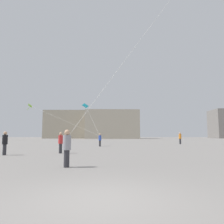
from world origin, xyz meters
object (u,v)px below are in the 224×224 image
person_in_orange (180,138)px  person_in_red (61,142)px  person_in_black (5,142)px  kite_cyan_delta (86,106)px  building_left_hall (72,125)px  kite_lime_delta (33,107)px  building_centre_hall (112,125)px  person_in_blue (100,139)px  person_in_grey (67,146)px

person_in_orange → person_in_red: size_ratio=1.13×
person_in_black → kite_cyan_delta: 27.61m
building_left_hall → person_in_orange: bearing=-63.9°
person_in_black → kite_cyan_delta: size_ratio=0.11×
person_in_red → kite_lime_delta: bearing=54.7°
person_in_red → building_centre_hall: (2.97, 70.19, 4.76)m
kite_cyan_delta → kite_lime_delta: bearing=-126.4°
person_in_blue → building_left_hall: 69.64m
person_in_blue → kite_cyan_delta: (-3.90, 14.84, 6.22)m
person_in_black → kite_lime_delta: 18.69m
person_in_black → kite_lime_delta: bearing=46.9°
building_centre_hall → person_in_black: bearing=-95.2°
person_in_black → person_in_orange: 26.19m
person_in_blue → building_centre_hall: (0.61, 59.81, 4.77)m
building_left_hall → person_in_black: bearing=-81.8°
kite_cyan_delta → person_in_blue: bearing=-75.3°
kite_lime_delta → kite_cyan_delta: bearing=53.6°
person_in_red → person_in_grey: bearing=-137.3°
building_left_hall → building_centre_hall: building_left_hall is taller
person_in_orange → person_in_red: 22.58m
kite_cyan_delta → building_centre_hall: (4.51, 44.97, -1.45)m
building_centre_hall → kite_lime_delta: bearing=-101.9°
person_in_blue → building_centre_hall: size_ratio=0.08×
person_in_grey → kite_lime_delta: (-10.63, 23.09, 4.86)m
person_in_red → building_left_hall: building_left_hall is taller
kite_lime_delta → building_centre_hall: (11.47, 54.42, -0.11)m
person_in_blue → person_in_orange: size_ratio=0.87×
person_in_blue → building_left_hall: (-17.39, 67.24, 5.07)m
kite_cyan_delta → person_in_red: bearing=-86.5°
person_in_grey → person_in_orange: person_in_orange is taller
kite_lime_delta → kite_cyan_delta: (6.96, 9.45, 1.34)m
kite_lime_delta → building_centre_hall: size_ratio=0.54×
kite_cyan_delta → person_in_orange: bearing=-26.3°
person_in_black → person_in_grey: size_ratio=1.01×
kite_lime_delta → building_centre_hall: bearing=78.1°
person_in_blue → person_in_red: person_in_red is taller
person_in_grey → person_in_orange: size_ratio=0.89×
person_in_orange → person_in_grey: bearing=174.2°
person_in_blue → kite_lime_delta: 13.06m
kite_lime_delta → building_left_hall: size_ratio=0.52×
person_in_orange → building_left_hall: 67.38m
person_in_blue → kite_cyan_delta: bearing=-75.9°
person_in_black → person_in_grey: (5.75, -5.71, -0.01)m
kite_lime_delta → person_in_black: bearing=-74.3°
person_in_blue → person_in_orange: (12.18, 6.90, 0.13)m
person_in_black → person_in_orange: person_in_orange is taller
building_left_hall → building_centre_hall: size_ratio=1.04×
person_in_orange → kite_cyan_delta: (-16.08, 7.94, 6.09)m
kite_lime_delta → building_left_hall: bearing=96.0°
person_in_red → building_centre_hall: size_ratio=0.08×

